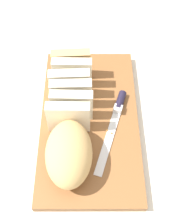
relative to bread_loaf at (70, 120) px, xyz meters
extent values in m
plane|color=silver|center=(0.03, -0.05, -0.07)|extent=(3.00, 3.00, 0.00)
cube|color=brown|center=(0.03, -0.05, -0.06)|extent=(0.46, 0.26, 0.02)
ellipsoid|color=tan|center=(-0.08, 0.00, 0.00)|extent=(0.16, 0.11, 0.09)
cube|color=#F2E8CC|center=(0.01, 0.00, 0.00)|extent=(0.03, 0.10, 0.09)
cube|color=#F2E8CC|center=(0.04, 0.00, 0.00)|extent=(0.03, 0.10, 0.09)
cube|color=#F2E8CC|center=(0.08, 0.00, 0.00)|extent=(0.03, 0.10, 0.09)
cube|color=#F2E8CC|center=(0.11, 0.00, 0.00)|extent=(0.03, 0.10, 0.09)
cube|color=#F2E8CC|center=(0.15, 0.00, 0.00)|extent=(0.03, 0.10, 0.09)
cube|color=tan|center=(0.18, 0.00, 0.00)|extent=(0.03, 0.10, 0.09)
cube|color=silver|center=(-0.03, -0.09, -0.04)|extent=(0.18, 0.08, 0.00)
cylinder|color=black|center=(0.08, -0.13, -0.04)|extent=(0.06, 0.04, 0.02)
cube|color=silver|center=(0.06, -0.12, -0.04)|extent=(0.03, 0.03, 0.02)
sphere|color=#A8753D|center=(0.00, -0.09, -0.04)|extent=(0.01, 0.01, 0.01)
sphere|color=#A8753D|center=(-0.01, -0.10, -0.04)|extent=(0.01, 0.01, 0.01)
camera|label=1|loc=(-0.34, -0.04, 0.57)|focal=44.87mm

